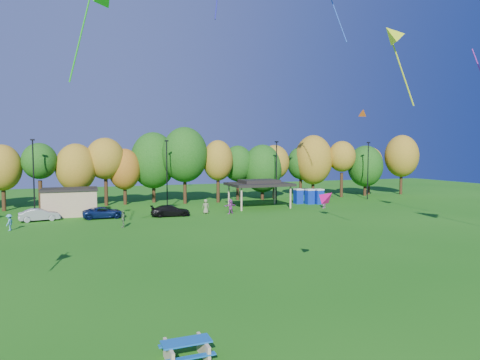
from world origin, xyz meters
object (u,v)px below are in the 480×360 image
object	(u,v)px
porta_potties	(309,196)
picnic_table	(186,349)
car_d	(170,211)
car_b	(39,215)
car_c	(104,213)

from	to	relation	value
porta_potties	picnic_table	distance (m)	48.13
porta_potties	picnic_table	world-z (taller)	porta_potties
picnic_table	car_d	world-z (taller)	car_d
car_b	car_d	bearing A→B (deg)	-106.23
porta_potties	picnic_table	size ratio (longest dim) A/B	2.05
car_c	picnic_table	bearing A→B (deg)	-178.49
picnic_table	car_c	size ratio (longest dim) A/B	0.39
car_c	car_d	xyz separation A→B (m)	(7.41, -1.21, 0.02)
porta_potties	car_b	bearing A→B (deg)	-174.85
picnic_table	car_c	bearing A→B (deg)	90.44
car_c	car_d	distance (m)	7.51
car_b	porta_potties	bearing A→B (deg)	-94.64
car_b	car_c	world-z (taller)	car_b
car_b	car_d	distance (m)	14.23
picnic_table	porta_potties	bearing A→B (deg)	53.83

